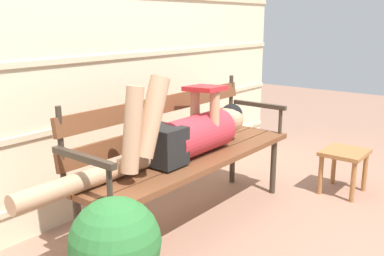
# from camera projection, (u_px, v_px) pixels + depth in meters

# --- Properties ---
(ground_plane) EXTENTS (12.00, 12.00, 0.00)m
(ground_plane) POSITION_uv_depth(u_px,v_px,m) (199.00, 223.00, 2.85)
(ground_plane) COLOR #936B56
(house_siding) EXTENTS (4.03, 0.08, 2.55)m
(house_siding) POSITION_uv_depth(u_px,v_px,m) (117.00, 25.00, 2.98)
(house_siding) COLOR beige
(house_siding) RESTS_ON ground
(park_bench) EXTENTS (1.75, 0.50, 0.88)m
(park_bench) POSITION_uv_depth(u_px,v_px,m) (184.00, 147.00, 2.80)
(park_bench) COLOR brown
(park_bench) RESTS_ON ground
(reclining_person) EXTENTS (1.74, 0.27, 0.56)m
(reclining_person) POSITION_uv_depth(u_px,v_px,m) (183.00, 134.00, 2.66)
(reclining_person) COLOR #B72D38
(footstool) EXTENTS (0.34, 0.31, 0.34)m
(footstool) POSITION_uv_depth(u_px,v_px,m) (344.00, 160.00, 3.31)
(footstool) COLOR #9E6638
(footstool) RESTS_ON ground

